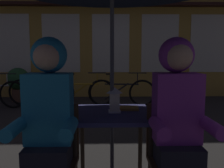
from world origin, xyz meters
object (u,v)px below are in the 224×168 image
object	(u,v)px
chair_right	(174,154)
bicycle_third	(82,92)
cafe_table	(112,123)
lantern	(115,99)
chair_left	(52,155)
person_left_hooded	(48,112)
bicycle_second	(40,92)
bicycle_fourth	(121,92)
person_right_hooded	(178,111)
book	(128,108)
potted_plant	(18,82)

from	to	relation	value
chair_right	bicycle_third	bearing A→B (deg)	105.44
chair_right	cafe_table	bearing A→B (deg)	142.45
lantern	chair_left	distance (m)	0.73
cafe_table	lantern	world-z (taller)	lantern
person_left_hooded	bicycle_second	bearing A→B (deg)	105.95
lantern	bicycle_fourth	xyz separation A→B (m)	(0.30, 3.75, -0.51)
person_left_hooded	bicycle_fourth	world-z (taller)	person_left_hooded
person_right_hooded	book	bearing A→B (deg)	121.30
chair_left	potted_plant	world-z (taller)	potted_plant
chair_left	bicycle_third	distance (m)	4.17
person_left_hooded	bicycle_third	world-z (taller)	person_left_hooded
chair_left	person_left_hooded	distance (m)	0.36
bicycle_third	book	distance (m)	3.80
person_right_hooded	chair_left	bearing A→B (deg)	176.61
chair_left	lantern	bearing A→B (deg)	36.47
chair_right	potted_plant	distance (m)	5.63
cafe_table	chair_right	distance (m)	0.62
person_right_hooded	potted_plant	world-z (taller)	person_right_hooded
cafe_table	chair_right	bearing A→B (deg)	-37.55
cafe_table	bicycle_fourth	size ratio (longest dim) A/B	0.44
person_left_hooded	bicycle_second	distance (m)	4.48
cafe_table	chair_left	distance (m)	0.62
cafe_table	bicycle_second	distance (m)	4.22
chair_left	potted_plant	xyz separation A→B (m)	(-1.98, 4.81, 0.05)
lantern	potted_plant	bearing A→B (deg)	119.21
cafe_table	lantern	distance (m)	0.22
bicycle_second	potted_plant	world-z (taller)	potted_plant
lantern	person_right_hooded	distance (m)	0.63
lantern	bicycle_third	bearing A→B (deg)	100.35
lantern	person_right_hooded	size ratio (longest dim) A/B	0.17
person_left_hooded	bicycle_third	distance (m)	4.26
bicycle_third	book	xyz separation A→B (m)	(0.83, -3.69, 0.41)
lantern	bicycle_third	size ratio (longest dim) A/B	0.14
potted_plant	person_left_hooded	bearing A→B (deg)	-67.88
lantern	potted_plant	world-z (taller)	lantern
potted_plant	bicycle_third	bearing A→B (deg)	-19.74
chair_left	bicycle_fourth	size ratio (longest dim) A/B	0.52
bicycle_second	bicycle_third	xyz separation A→B (m)	(1.03, -0.05, 0.00)
chair_right	bicycle_fourth	xyz separation A→B (m)	(-0.16, 4.12, -0.14)
lantern	person_right_hooded	world-z (taller)	person_right_hooded
chair_right	book	xyz separation A→B (m)	(-0.32, 0.47, 0.26)
person_left_hooded	bicycle_third	size ratio (longest dim) A/B	0.83
person_left_hooded	cafe_table	bearing A→B (deg)	41.57
potted_plant	book	bearing A→B (deg)	-58.90
cafe_table	person_left_hooded	world-z (taller)	person_left_hooded
book	potted_plant	bearing A→B (deg)	123.78
person_left_hooded	book	world-z (taller)	person_left_hooded
bicycle_second	bicycle_fourth	xyz separation A→B (m)	(2.02, -0.10, 0.00)
chair_right	bicycle_fourth	bearing A→B (deg)	92.19
chair_left	bicycle_fourth	bearing A→B (deg)	78.99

